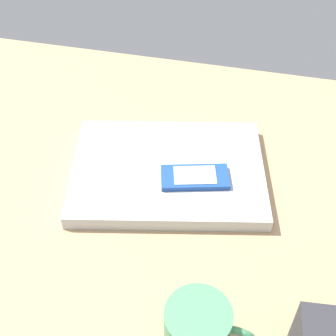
{
  "coord_description": "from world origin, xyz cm",
  "views": [
    {
      "loc": [
        20.88,
        -49.21,
        60.85
      ],
      "look_at": [
        8.39,
        5.03,
        5.0
      ],
      "focal_mm": 51.23,
      "sensor_mm": 36.0,
      "label": 1
    }
  ],
  "objects": [
    {
      "name": "laptop_closed",
      "position": [
        8.39,
        5.03,
        4.19
      ],
      "size": [
        35.44,
        28.83,
        2.38
      ],
      "primitive_type": "cube",
      "rotation": [
        0.0,
        0.0,
        0.21
      ],
      "color": "#B7BABC",
      "rests_on": "desk_surface"
    },
    {
      "name": "cell_phone_on_laptop",
      "position": [
        13.21,
        3.15,
        5.86
      ],
      "size": [
        11.7,
        7.68,
        1.02
      ],
      "color": "#1E479E",
      "rests_on": "laptop_closed"
    },
    {
      "name": "desk_surface",
      "position": [
        0.0,
        0.0,
        1.5
      ],
      "size": [
        120.0,
        80.0,
        3.0
      ],
      "primitive_type": "cube",
      "color": "tan",
      "rests_on": "ground"
    },
    {
      "name": "coffee_mug",
      "position": [
        18.61,
        -23.27,
        7.58
      ],
      "size": [
        11.16,
        7.76,
        9.17
      ],
      "color": "#4C9360",
      "rests_on": "desk_surface"
    }
  ]
}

